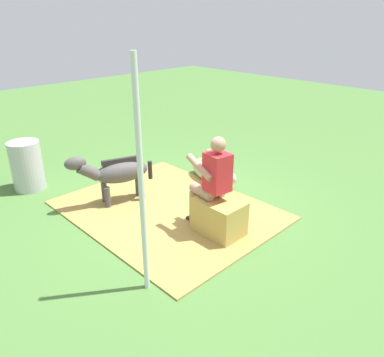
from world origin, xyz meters
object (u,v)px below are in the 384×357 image
hay_bale (219,217)px  pony_standing (116,173)px  water_barrel (27,166)px  person_seated (212,179)px  tent_pole_left (141,185)px  pony_lying (210,171)px

hay_bale → pony_standing: (1.74, 0.47, 0.27)m
hay_bale → pony_standing: 1.82m
pony_standing → water_barrel: size_ratio=1.53×
pony_standing → person_seated: bearing=-162.9°
person_seated → tent_pole_left: (-0.35, 1.42, 0.49)m
water_barrel → hay_bale: bearing=-159.1°
pony_lying → pony_standing: bearing=75.0°
pony_standing → tent_pole_left: 2.27m
hay_bale → tent_pole_left: size_ratio=0.26×
pony_standing → pony_lying: pony_standing is taller
person_seated → water_barrel: size_ratio=1.64×
tent_pole_left → water_barrel: bearing=-2.5°
person_seated → pony_standing: (1.57, 0.48, -0.25)m
hay_bale → pony_lying: size_ratio=0.49×
hay_bale → person_seated: (0.17, -0.02, 0.52)m
hay_bale → pony_lying: 1.77m
water_barrel → tent_pole_left: (-3.46, 0.15, 0.84)m
person_seated → pony_standing: bearing=17.1°
pony_standing → pony_lying: bearing=-105.0°
pony_lying → tent_pole_left: size_ratio=0.54×
hay_bale → pony_standing: size_ratio=0.51×
hay_bale → water_barrel: 3.51m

